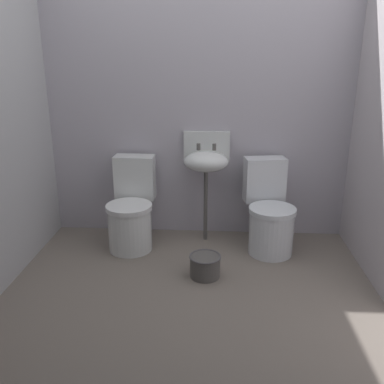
{
  "coord_description": "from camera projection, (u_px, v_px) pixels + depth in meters",
  "views": [
    {
      "loc": [
        0.18,
        -2.6,
        1.67
      ],
      "look_at": [
        0.0,
        0.3,
        0.7
      ],
      "focal_mm": 39.24,
      "sensor_mm": 36.0,
      "label": 1
    }
  ],
  "objects": [
    {
      "name": "toilet_right",
      "position": [
        269.0,
        215.0,
        3.66
      ],
      "size": [
        0.47,
        0.64,
        0.78
      ],
      "rotation": [
        0.0,
        0.0,
        3.3
      ],
      "color": "silver",
      "rests_on": "ground"
    },
    {
      "name": "sink",
      "position": [
        206.0,
        160.0,
        3.73
      ],
      "size": [
        0.42,
        0.35,
        0.99
      ],
      "color": "#534F4C",
      "rests_on": "ground"
    },
    {
      "name": "ground_plane",
      "position": [
        189.0,
        302.0,
        3.01
      ],
      "size": [
        3.14,
        2.78,
        0.08
      ],
      "primitive_type": "cube",
      "color": "slate"
    },
    {
      "name": "bucket",
      "position": [
        205.0,
        265.0,
        3.26
      ],
      "size": [
        0.25,
        0.25,
        0.18
      ],
      "color": "#534F4C",
      "rests_on": "ground"
    },
    {
      "name": "toilet_left",
      "position": [
        132.0,
        212.0,
        3.73
      ],
      "size": [
        0.4,
        0.59,
        0.78
      ],
      "rotation": [
        0.0,
        0.0,
        3.13
      ],
      "color": "silver",
      "rests_on": "ground"
    },
    {
      "name": "wall_back",
      "position": [
        198.0,
        103.0,
        3.78
      ],
      "size": [
        3.14,
        0.1,
        2.47
      ],
      "primitive_type": "cube",
      "color": "#B3ADB8",
      "rests_on": "ground"
    }
  ]
}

